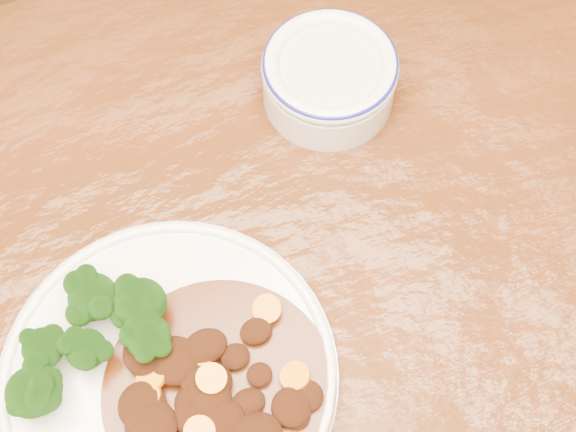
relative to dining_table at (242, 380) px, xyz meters
name	(u,v)px	position (x,y,z in m)	size (l,w,h in m)	color
dining_table	(242,380)	(0.00, 0.00, 0.00)	(1.53, 0.95, 0.75)	#51220E
dinner_plate	(168,377)	(-0.06, 0.00, 0.09)	(0.28, 0.28, 0.02)	white
broccoli_florets	(87,342)	(-0.11, 0.05, 0.12)	(0.14, 0.10, 0.05)	#678E49
mince_stew	(207,396)	(-0.03, -0.03, 0.10)	(0.19, 0.19, 0.03)	#4C2208
dip_bowl	(329,77)	(0.18, 0.21, 0.11)	(0.13, 0.13, 0.06)	silver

